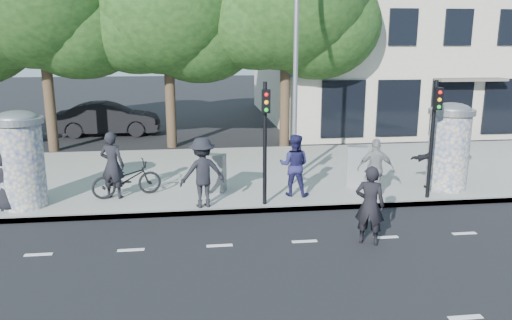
{
  "coord_description": "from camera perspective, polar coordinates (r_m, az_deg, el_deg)",
  "views": [
    {
      "loc": [
        -2.5,
        -9.34,
        4.6
      ],
      "look_at": [
        -0.89,
        3.5,
        1.5
      ],
      "focal_mm": 35.0,
      "sensor_mm": 36.0,
      "label": 1
    }
  ],
  "objects": [
    {
      "name": "ground",
      "position": [
        10.71,
        7.23,
        -12.1
      ],
      "size": [
        120.0,
        120.0,
        0.0
      ],
      "primitive_type": "plane",
      "color": "black",
      "rests_on": "ground"
    },
    {
      "name": "sidewalk",
      "position": [
        17.62,
        1.24,
        -1.44
      ],
      "size": [
        40.0,
        8.0,
        0.15
      ],
      "primitive_type": "cube",
      "color": "gray",
      "rests_on": "ground"
    },
    {
      "name": "curb",
      "position": [
        13.89,
        3.63,
        -5.59
      ],
      "size": [
        40.0,
        0.1,
        0.16
      ],
      "primitive_type": "cube",
      "color": "slate",
      "rests_on": "ground"
    },
    {
      "name": "lane_dash_far",
      "position": [
        11.95,
        5.56,
        -9.24
      ],
      "size": [
        32.0,
        0.12,
        0.01
      ],
      "primitive_type": "cube",
      "color": "silver",
      "rests_on": "ground"
    },
    {
      "name": "ad_column_left",
      "position": [
        14.93,
        -25.32,
        0.31
      ],
      "size": [
        1.36,
        1.36,
        2.65
      ],
      "color": "beige",
      "rests_on": "sidewalk"
    },
    {
      "name": "ad_column_right",
      "position": [
        16.3,
        21.19,
        1.71
      ],
      "size": [
        1.36,
        1.36,
        2.65
      ],
      "color": "beige",
      "rests_on": "sidewalk"
    },
    {
      "name": "traffic_pole_near",
      "position": [
        13.48,
        1.06,
        3.32
      ],
      "size": [
        0.22,
        0.31,
        3.4
      ],
      "color": "black",
      "rests_on": "sidewalk"
    },
    {
      "name": "traffic_pole_far",
      "position": [
        14.93,
        19.65,
        3.54
      ],
      "size": [
        0.22,
        0.31,
        3.4
      ],
      "color": "black",
      "rests_on": "sidewalk"
    },
    {
      "name": "street_lamp",
      "position": [
        16.31,
        4.65,
        14.09
      ],
      "size": [
        0.25,
        0.93,
        8.0
      ],
      "color": "slate",
      "rests_on": "sidewalk"
    },
    {
      "name": "tree_near_left",
      "position": [
        22.11,
        -10.19,
        17.04
      ],
      "size": [
        6.8,
        6.8,
        8.97
      ],
      "color": "#38281C",
      "rests_on": "ground"
    },
    {
      "name": "building",
      "position": [
        32.75,
        19.84,
        15.12
      ],
      "size": [
        20.3,
        15.85,
        12.0
      ],
      "color": "#B5AD98",
      "rests_on": "ground"
    },
    {
      "name": "ped_a",
      "position": [
        14.84,
        -26.55,
        -2.1
      ],
      "size": [
        0.9,
        0.67,
        1.67
      ],
      "primitive_type": "imported",
      "rotation": [
        0.0,
        0.0,
        2.95
      ],
      "color": "black",
      "rests_on": "sidewalk"
    },
    {
      "name": "ped_b",
      "position": [
        14.9,
        -16.09,
        -0.56
      ],
      "size": [
        0.82,
        0.67,
        1.95
      ],
      "primitive_type": "imported",
      "rotation": [
        0.0,
        0.0,
        2.82
      ],
      "color": "black",
      "rests_on": "sidewalk"
    },
    {
      "name": "ped_c",
      "position": [
        14.62,
        4.39,
        -0.59
      ],
      "size": [
        1.07,
        0.95,
        1.83
      ],
      "primitive_type": "imported",
      "rotation": [
        0.0,
        0.0,
        2.8
      ],
      "color": "#1E1D4A",
      "rests_on": "sidewalk"
    },
    {
      "name": "ped_d",
      "position": [
        13.64,
        -6.14,
        -1.42
      ],
      "size": [
        1.37,
        0.97,
        1.93
      ],
      "primitive_type": "imported",
      "rotation": [
        0.0,
        0.0,
        3.36
      ],
      "color": "black",
      "rests_on": "sidewalk"
    },
    {
      "name": "ped_e",
      "position": [
        14.67,
        13.51,
        -1.01
      ],
      "size": [
        1.13,
        0.79,
        1.76
      ],
      "primitive_type": "imported",
      "rotation": [
        0.0,
        0.0,
        2.93
      ],
      "color": "gray",
      "rests_on": "sidewalk"
    },
    {
      "name": "ped_f",
      "position": [
        16.26,
        20.01,
        -0.16
      ],
      "size": [
        1.62,
        0.69,
        1.7
      ],
      "primitive_type": "imported",
      "rotation": [
        0.0,
        0.0,
        3.06
      ],
      "color": "black",
      "rests_on": "sidewalk"
    },
    {
      "name": "man_road",
      "position": [
        11.78,
        12.88,
        -5.05
      ],
      "size": [
        0.8,
        0.7,
        1.86
      ],
      "primitive_type": "imported",
      "rotation": [
        0.0,
        0.0,
        2.69
      ],
      "color": "black",
      "rests_on": "ground"
    },
    {
      "name": "bicycle",
      "position": [
        15.05,
        -14.56,
        -2.1
      ],
      "size": [
        1.29,
        2.12,
        1.05
      ],
      "primitive_type": "imported",
      "rotation": [
        0.0,
        0.0,
        1.89
      ],
      "color": "black",
      "rests_on": "sidewalk"
    },
    {
      "name": "cabinet_left",
      "position": [
        15.08,
        -4.59,
        -1.49
      ],
      "size": [
        0.65,
        0.56,
        1.15
      ],
      "primitive_type": "cube",
      "rotation": [
        0.0,
        0.0,
        -0.34
      ],
      "color": "slate",
      "rests_on": "sidewalk"
    },
    {
      "name": "cabinet_right",
      "position": [
        15.94,
        11.46,
        -0.67
      ],
      "size": [
        0.71,
        0.6,
        1.27
      ],
      "primitive_type": "cube",
      "rotation": [
        0.0,
        0.0,
        -0.29
      ],
      "color": "gray",
      "rests_on": "sidewalk"
    },
    {
      "name": "car_mid",
      "position": [
        25.99,
        -16.53,
        4.53
      ],
      "size": [
        1.79,
        5.01,
        1.65
      ],
      "primitive_type": "imported",
      "rotation": [
        0.0,
        0.0,
        1.58
      ],
      "color": "black",
      "rests_on": "ground"
    }
  ]
}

